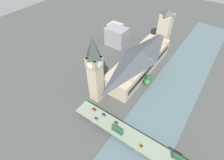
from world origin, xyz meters
TOP-DOWN VIEW (x-y plane):
  - ground_plane at (0.00, 0.00)m, footprint 600.00×600.00m
  - river_water at (-30.30, 0.00)m, footprint 48.60×360.00m
  - parliament_hall at (17.64, -8.00)m, footprint 29.74×108.98m
  - clock_tower at (31.30, 55.94)m, footprint 12.10×12.10m
  - victoria_tower at (17.69, -74.21)m, footprint 15.44×15.44m
  - road_bridge at (-30.30, 76.75)m, footprint 129.21×14.71m
  - double_decker_bus_lead at (-9.75, 79.82)m, footprint 10.60×2.61m
  - double_decker_bus_rear at (-60.56, 73.08)m, footprint 11.66×2.48m
  - car_northbound_lead at (9.71, 72.97)m, footprint 3.95×1.76m
  - car_northbound_mid at (-4.17, 73.42)m, footprint 4.02×1.82m
  - car_southbound_lead at (-32.12, 80.02)m, footprint 4.35×1.91m
  - car_southbound_mid at (20.75, 73.37)m, footprint 4.50×1.80m
  - car_southbound_extra at (12.84, 80.29)m, footprint 4.66×1.94m
  - city_block_west at (81.30, -49.72)m, footprint 18.53×16.08m
  - city_block_center at (70.97, -38.68)m, footprint 28.54×20.97m
  - tree_embankment_near at (-2.97, 11.84)m, footprint 7.03×7.03m
  - tree_embankment_mid at (-1.66, 5.15)m, footprint 7.80×7.80m

SIDE VIEW (x-z plane):
  - ground_plane at x=0.00m, z-range 0.00..0.00m
  - river_water at x=-30.30m, z-range 0.00..0.30m
  - road_bridge at x=-30.30m, z-range 1.68..7.24m
  - tree_embankment_mid at x=-1.66m, z-range 1.05..10.98m
  - tree_embankment_near at x=-2.97m, z-range 1.26..10.85m
  - car_southbound_mid at x=20.75m, z-range 5.54..6.91m
  - car_northbound_mid at x=-4.17m, z-range 5.56..6.91m
  - car_southbound_extra at x=12.84m, z-range 5.56..6.91m
  - car_northbound_lead at x=9.71m, z-range 5.54..6.94m
  - car_southbound_lead at x=-32.12m, z-range 5.55..6.98m
  - double_decker_bus_lead at x=-9.75m, z-range 5.78..10.59m
  - double_decker_bus_rear at x=-60.56m, z-range 5.80..10.82m
  - city_block_west at x=81.30m, z-range 0.00..24.61m
  - city_block_center at x=70.97m, z-range 0.00..26.06m
  - parliament_hall at x=17.64m, z-range -0.11..26.83m
  - victoria_tower at x=17.69m, z-range -2.00..54.61m
  - clock_tower at x=31.30m, z-range 1.94..71.81m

